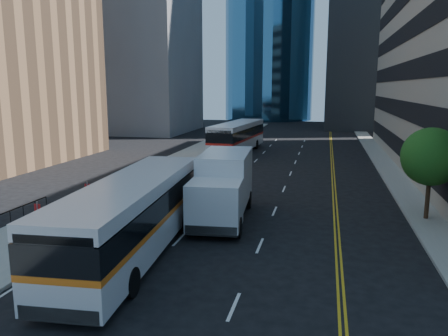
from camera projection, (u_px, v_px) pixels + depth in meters
name	position (u px, v px, depth m)	size (l,w,h in m)	color
ground	(241.00, 261.00, 18.86)	(160.00, 160.00, 0.00)	black
sidewalk_west	(187.00, 159.00, 45.13)	(5.00, 90.00, 0.15)	gray
sidewalk_east	(386.00, 167.00, 40.77)	(2.00, 90.00, 0.15)	gray
midrise_west	(135.00, 25.00, 71.71)	(18.00, 18.00, 35.00)	gray
street_tree	(431.00, 157.00, 23.84)	(3.20, 3.20, 5.10)	#332114
bus_front	(134.00, 214.00, 19.31)	(3.85, 13.37, 3.40)	silver
bus_rear	(238.00, 136.00, 49.91)	(4.06, 13.45, 3.42)	silver
box_truck	(223.00, 186.00, 24.49)	(3.26, 7.91, 3.69)	silver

